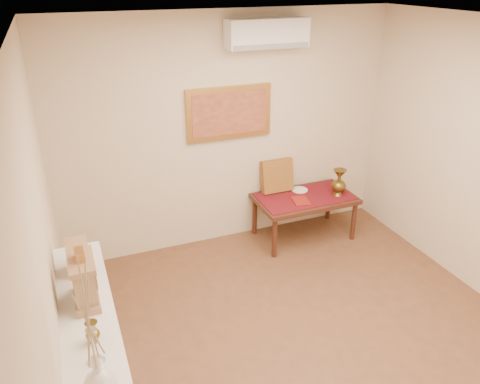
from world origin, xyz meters
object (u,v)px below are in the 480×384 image
wooden_chest (79,257)px  low_table (305,202)px  white_vase (92,340)px  brass_urn_tall (339,180)px  display_ledge (97,377)px  mantel_clock (84,280)px

wooden_chest → low_table: (2.66, 1.26, -0.62)m
white_vase → brass_urn_tall: white_vase is taller
low_table → wooden_chest: bearing=-154.7°
brass_urn_tall → low_table: 0.49m
wooden_chest → brass_urn_tall: bearing=20.6°
display_ledge → white_vase: bearing=-88.8°
display_ledge → wooden_chest: wooden_chest is taller
display_ledge → low_table: bearing=35.1°
display_ledge → low_table: display_ledge is taller
white_vase → mantel_clock: white_vase is taller
mantel_clock → low_table: 3.20m
wooden_chest → display_ledge: bearing=-90.9°
display_ledge → wooden_chest: size_ratio=8.28×
low_table → white_vase: bearing=-135.8°
mantel_clock → wooden_chest: 0.40m
white_vase → low_table: bearing=44.2°
white_vase → low_table: (2.66, 2.59, -0.95)m
white_vase → display_ledge: white_vase is taller
brass_urn_tall → wooden_chest: size_ratio=1.66×
mantel_clock → display_ledge: bearing=-95.6°
white_vase → mantel_clock: bearing=89.6°
brass_urn_tall → mantel_clock: size_ratio=0.99×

